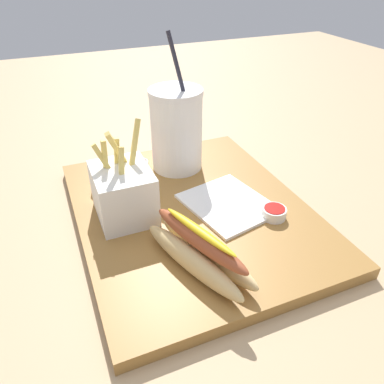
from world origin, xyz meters
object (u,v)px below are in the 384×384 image
ketchup_cup_3 (101,187)px  napkin_stack (228,204)px  ketchup_cup_1 (138,165)px  soda_cup (176,130)px  fries_basket (123,192)px  ketchup_cup_2 (274,212)px  hot_dog_1 (199,251)px

ketchup_cup_3 → napkin_stack: ketchup_cup_3 is taller
ketchup_cup_1 → soda_cup: bearing=78.6°
fries_basket → ketchup_cup_3: 0.09m
ketchup_cup_1 → ketchup_cup_2: same height
soda_cup → fries_basket: soda_cup is taller
ketchup_cup_1 → ketchup_cup_2: (0.22, 0.15, -0.00)m
fries_basket → napkin_stack: fries_basket is taller
fries_basket → ketchup_cup_1: (-0.13, 0.06, -0.03)m
hot_dog_1 → ketchup_cup_1: (-0.27, -0.01, -0.01)m
ketchup_cup_2 → ketchup_cup_3: (-0.17, -0.23, -0.00)m
ketchup_cup_2 → napkin_stack: bearing=-137.9°
ketchup_cup_2 → ketchup_cup_3: size_ratio=1.11×
soda_cup → ketchup_cup_3: size_ratio=7.17×
hot_dog_1 → napkin_stack: size_ratio=1.35×
soda_cup → napkin_stack: size_ratio=1.78×
fries_basket → soda_cup: bearing=131.2°
soda_cup → ketchup_cup_3: (0.03, -0.15, -0.07)m
fries_basket → ketchup_cup_2: bearing=65.6°
ketchup_cup_3 → napkin_stack: size_ratio=0.25×
fries_basket → ketchup_cup_1: bearing=156.2°
ketchup_cup_2 → soda_cup: bearing=-158.7°
fries_basket → hot_dog_1: size_ratio=0.77×
hot_dog_1 → napkin_stack: (-0.11, 0.10, -0.02)m
soda_cup → ketchup_cup_3: bearing=-77.8°
ketchup_cup_2 → ketchup_cup_3: 0.29m
hot_dog_1 → napkin_stack: hot_dog_1 is taller
ketchup_cup_1 → napkin_stack: (0.16, 0.10, -0.01)m
hot_dog_1 → napkin_stack: 0.15m
fries_basket → ketchup_cup_2: (0.09, 0.21, -0.03)m
hot_dog_1 → ketchup_cup_1: 0.27m
ketchup_cup_3 → soda_cup: bearing=102.2°
hot_dog_1 → ketchup_cup_2: hot_dog_1 is taller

